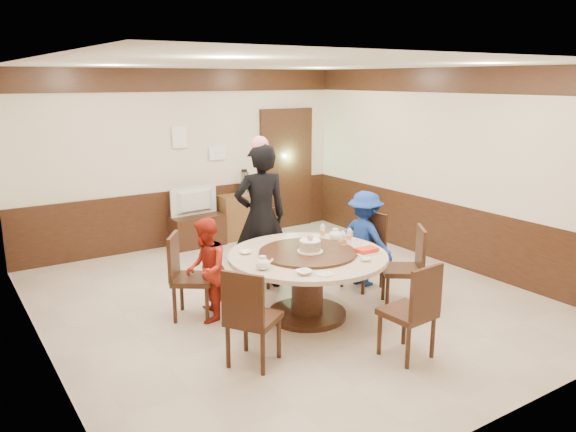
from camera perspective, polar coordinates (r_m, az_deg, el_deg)
room at (r=6.66m, az=-0.04°, el=0.19°), size 6.00×6.04×2.84m
banquet_table at (r=6.32m, az=1.99°, el=-5.72°), size 1.78×1.78×0.78m
chair_0 at (r=7.36m, az=7.65°, el=-4.88°), size 0.51×0.50×0.97m
chair_1 at (r=7.47m, az=-1.48°, el=-4.46°), size 0.48×0.49×0.97m
chair_2 at (r=6.49m, az=-9.77°, el=-7.56°), size 0.62×0.61×0.97m
chair_3 at (r=5.41m, az=-3.61°, el=-11.86°), size 0.61×0.61×0.97m
chair_4 at (r=5.64m, az=12.12°, el=-11.03°), size 0.47×0.48×0.97m
chair_5 at (r=6.82m, az=11.59°, el=-6.55°), size 0.62×0.61×0.97m
person_standing at (r=7.12m, az=-2.80°, el=-0.11°), size 0.76×0.57×1.87m
person_red at (r=6.30m, az=-8.34°, el=-5.43°), size 0.65×0.70×1.17m
person_blue at (r=7.35m, az=7.80°, el=-2.29°), size 0.64×0.89×1.25m
birthday_cake at (r=6.21m, az=2.26°, el=-3.04°), size 0.29×0.29×0.20m
teapot_left at (r=5.73m, az=-2.59°, el=-4.89°), size 0.17×0.15×0.13m
teapot_right at (r=6.77m, az=4.84°, el=-1.98°), size 0.17×0.15×0.13m
bowl_0 at (r=6.26m, az=-4.32°, el=-3.69°), size 0.14×0.14×0.03m
bowl_1 at (r=6.06m, az=7.89°, el=-4.37°), size 0.12×0.12×0.04m
bowl_2 at (r=5.61m, az=1.66°, el=-5.73°), size 0.16×0.16×0.04m
bowl_3 at (r=6.51m, az=7.84°, el=-3.08°), size 0.12×0.12×0.04m
saucer_near at (r=5.62m, az=3.75°, el=-5.88°), size 0.18×0.18×0.01m
saucer_far at (r=6.89m, az=2.68°, el=-2.13°), size 0.18×0.18×0.01m
shrimp_platter at (r=6.31m, az=8.00°, el=-3.55°), size 0.30×0.20×0.06m
bottle_0 at (r=6.49m, az=5.70°, el=-2.52°), size 0.06×0.06×0.16m
bottle_1 at (r=6.67m, az=6.24°, el=-2.08°), size 0.06×0.06×0.16m
bottle_2 at (r=6.85m, az=3.51°, el=-1.61°), size 0.06×0.06×0.16m
tv_stand at (r=9.22m, az=-9.21°, el=-1.46°), size 0.85×0.45×0.50m
television at (r=9.10m, az=-9.32°, el=1.47°), size 0.81×0.16×0.46m
side_cabinet at (r=9.58m, az=-4.65°, el=0.02°), size 0.80×0.40×0.75m
thermos at (r=9.48m, az=-4.45°, el=3.38°), size 0.15×0.15×0.38m
notice_left at (r=9.08m, az=-10.93°, el=7.88°), size 0.25×0.00×0.35m
notice_right at (r=9.38m, az=-7.16°, el=6.36°), size 0.30×0.00×0.22m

